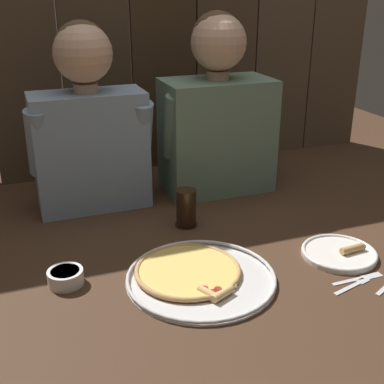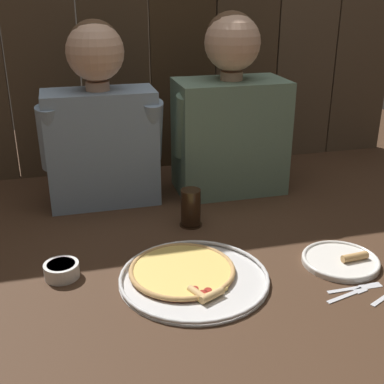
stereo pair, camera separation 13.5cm
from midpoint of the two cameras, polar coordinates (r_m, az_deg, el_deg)
The scene contains 10 objects.
ground_plane at distance 1.45m, azimuth -0.64°, elevation -7.97°, with size 3.20×3.20×0.00m, color #422B1C.
pizza_tray at distance 1.37m, azimuth -2.41°, elevation -9.44°, with size 0.40×0.40×0.03m.
dinner_plate at distance 1.52m, azimuth 13.96°, elevation -6.77°, with size 0.22×0.22×0.03m.
drinking_glass at distance 1.63m, azimuth -3.03°, elevation -1.87°, with size 0.07×0.07×0.13m.
dipping_bowl at distance 1.40m, azimuth -16.89°, elevation -9.23°, with size 0.09×0.09×0.04m.
table_fork at distance 1.39m, azimuth 15.19°, elevation -10.23°, with size 0.13×0.05×0.01m.
table_knife at distance 1.42m, azimuth 15.72°, elevation -9.52°, with size 0.16×0.02×0.01m.
diner_left at distance 1.76m, azimuth -13.85°, elevation 7.63°, with size 0.42×0.21×0.63m.
diner_right at distance 1.87m, azimuth 0.80°, elevation 8.97°, with size 0.43×0.23×0.65m.
wooden_backdrop_wall at distance 2.07m, azimuth -9.10°, elevation 18.34°, with size 2.19×0.03×1.19m.
Camera 1 is at (-0.48, -1.16, 0.74)m, focal length 47.04 mm.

